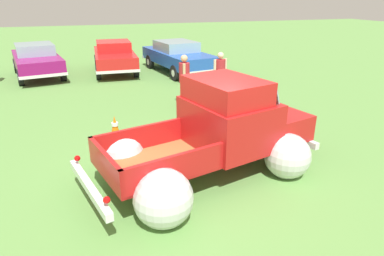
{
  "coord_description": "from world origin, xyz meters",
  "views": [
    {
      "loc": [
        -2.05,
        -5.59,
        3.38
      ],
      "look_at": [
        0.0,
        0.62,
        0.8
      ],
      "focal_mm": 31.28,
      "sensor_mm": 36.0,
      "label": 1
    }
  ],
  "objects_px": {
    "lane_cone_0": "(115,128)",
    "show_car_1": "(114,56)",
    "show_car_2": "(178,55)",
    "spectator_2": "(220,73)",
    "vintage_pickup_truck": "(218,137)",
    "spectator_1": "(184,78)",
    "show_car_0": "(37,59)"
  },
  "relations": [
    {
      "from": "show_car_2",
      "to": "lane_cone_0",
      "type": "bearing_deg",
      "value": -36.44
    },
    {
      "from": "lane_cone_0",
      "to": "show_car_0",
      "type": "bearing_deg",
      "value": 106.6
    },
    {
      "from": "show_car_2",
      "to": "spectator_1",
      "type": "height_order",
      "value": "spectator_1"
    },
    {
      "from": "vintage_pickup_truck",
      "to": "spectator_2",
      "type": "bearing_deg",
      "value": 52.6
    },
    {
      "from": "spectator_2",
      "to": "vintage_pickup_truck",
      "type": "bearing_deg",
      "value": 145.56
    },
    {
      "from": "show_car_0",
      "to": "show_car_2",
      "type": "xyz_separation_m",
      "value": [
        6.22,
        -1.06,
        0.0
      ]
    },
    {
      "from": "show_car_1",
      "to": "spectator_2",
      "type": "relative_size",
      "value": 2.65
    },
    {
      "from": "vintage_pickup_truck",
      "to": "show_car_0",
      "type": "bearing_deg",
      "value": 97.78
    },
    {
      "from": "show_car_0",
      "to": "spectator_2",
      "type": "distance_m",
      "value": 8.64
    },
    {
      "from": "spectator_2",
      "to": "show_car_1",
      "type": "bearing_deg",
      "value": 16.29
    },
    {
      "from": "vintage_pickup_truck",
      "to": "spectator_1",
      "type": "xyz_separation_m",
      "value": [
        0.64,
        4.38,
        0.2
      ]
    },
    {
      "from": "lane_cone_0",
      "to": "show_car_1",
      "type": "bearing_deg",
      "value": 83.8
    },
    {
      "from": "show_car_0",
      "to": "spectator_1",
      "type": "height_order",
      "value": "spectator_1"
    },
    {
      "from": "vintage_pickup_truck",
      "to": "spectator_1",
      "type": "height_order",
      "value": "vintage_pickup_truck"
    },
    {
      "from": "show_car_2",
      "to": "spectator_2",
      "type": "relative_size",
      "value": 3.02
    },
    {
      "from": "vintage_pickup_truck",
      "to": "lane_cone_0",
      "type": "distance_m",
      "value": 2.96
    },
    {
      "from": "vintage_pickup_truck",
      "to": "show_car_0",
      "type": "height_order",
      "value": "vintage_pickup_truck"
    },
    {
      "from": "spectator_1",
      "to": "show_car_1",
      "type": "bearing_deg",
      "value": -57.76
    },
    {
      "from": "show_car_0",
      "to": "show_car_2",
      "type": "height_order",
      "value": "same"
    },
    {
      "from": "lane_cone_0",
      "to": "spectator_1",
      "type": "bearing_deg",
      "value": 40.45
    },
    {
      "from": "show_car_0",
      "to": "vintage_pickup_truck",
      "type": "bearing_deg",
      "value": 11.11
    },
    {
      "from": "show_car_0",
      "to": "spectator_1",
      "type": "distance_m",
      "value": 7.99
    },
    {
      "from": "spectator_1",
      "to": "show_car_0",
      "type": "bearing_deg",
      "value": -33.73
    },
    {
      "from": "show_car_2",
      "to": "lane_cone_0",
      "type": "xyz_separation_m",
      "value": [
        -3.72,
        -7.31,
        -0.47
      ]
    },
    {
      "from": "show_car_2",
      "to": "spectator_1",
      "type": "distance_m",
      "value": 5.36
    },
    {
      "from": "spectator_1",
      "to": "spectator_2",
      "type": "distance_m",
      "value": 1.49
    },
    {
      "from": "show_car_0",
      "to": "lane_cone_0",
      "type": "height_order",
      "value": "show_car_0"
    },
    {
      "from": "spectator_2",
      "to": "lane_cone_0",
      "type": "relative_size",
      "value": 2.59
    },
    {
      "from": "show_car_2",
      "to": "spectator_1",
      "type": "relative_size",
      "value": 2.93
    },
    {
      "from": "vintage_pickup_truck",
      "to": "show_car_1",
      "type": "height_order",
      "value": "vintage_pickup_truck"
    },
    {
      "from": "spectator_2",
      "to": "show_car_0",
      "type": "bearing_deg",
      "value": 36.23
    },
    {
      "from": "show_car_2",
      "to": "spectator_2",
      "type": "xyz_separation_m",
      "value": [
        0.16,
        -4.77,
        0.14
      ]
    }
  ]
}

